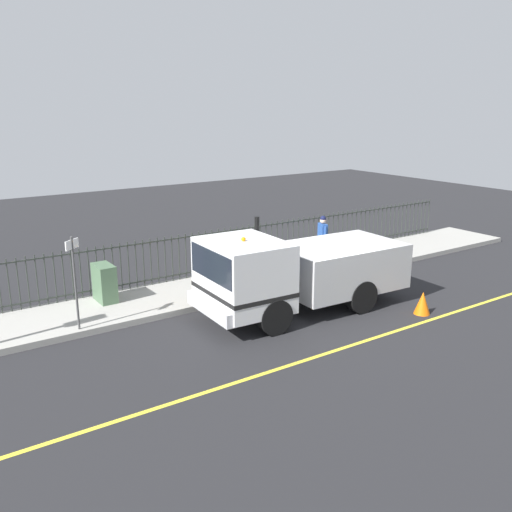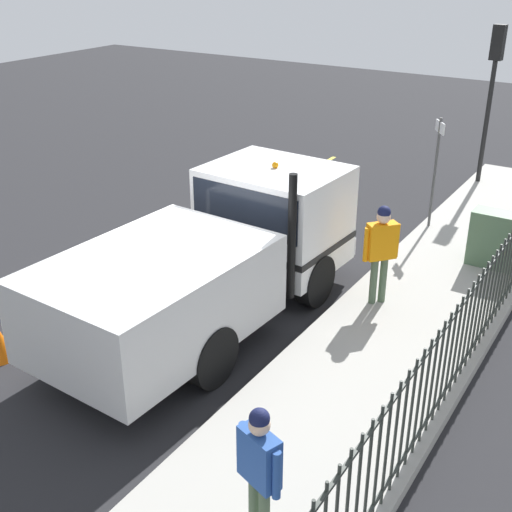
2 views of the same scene
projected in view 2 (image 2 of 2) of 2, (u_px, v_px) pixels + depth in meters
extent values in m
plane|color=#232326|center=(181.00, 334.00, 11.19)|extent=(52.33, 52.33, 0.00)
cube|color=#A3A099|center=(354.00, 391.00, 9.61)|extent=(2.67, 23.79, 0.17)
cube|color=yellow|center=(78.00, 297.00, 12.36)|extent=(0.12, 21.41, 0.01)
cube|color=white|center=(275.00, 215.00, 12.33)|extent=(2.48, 2.05, 1.83)
cube|color=black|center=(275.00, 195.00, 12.16)|extent=(2.29, 2.08, 0.80)
cube|color=silver|center=(154.00, 296.00, 10.01)|extent=(2.56, 3.75, 1.32)
cube|color=silver|center=(303.00, 235.00, 13.43)|extent=(2.28, 0.31, 0.36)
cube|color=black|center=(274.00, 235.00, 12.50)|extent=(2.51, 2.07, 0.12)
cylinder|color=black|center=(220.00, 251.00, 13.06)|extent=(0.35, 0.97, 0.96)
cylinder|color=black|center=(315.00, 280.00, 11.94)|extent=(0.35, 0.97, 0.96)
cylinder|color=black|center=(108.00, 314.00, 10.85)|extent=(0.35, 0.97, 0.96)
cylinder|color=black|center=(211.00, 356.00, 9.73)|extent=(0.35, 0.97, 0.96)
sphere|color=orange|center=(275.00, 165.00, 11.92)|extent=(0.12, 0.12, 0.12)
cylinder|color=black|center=(292.00, 238.00, 10.91)|extent=(0.14, 0.14, 2.19)
cube|color=orange|center=(382.00, 241.00, 11.35)|extent=(0.51, 0.54, 0.64)
sphere|color=beige|center=(384.00, 217.00, 11.16)|extent=(0.24, 0.24, 0.24)
sphere|color=#14193F|center=(384.00, 212.00, 11.13)|extent=(0.23, 0.23, 0.23)
cylinder|color=#4C6047|center=(383.00, 279.00, 11.69)|extent=(0.13, 0.13, 0.86)
cylinder|color=#4C6047|center=(373.00, 281.00, 11.64)|extent=(0.13, 0.13, 0.86)
cylinder|color=orange|center=(397.00, 241.00, 11.44)|extent=(0.09, 0.09, 0.61)
cylinder|color=orange|center=(366.00, 245.00, 11.28)|extent=(0.09, 0.09, 0.61)
cube|color=#264C99|center=(259.00, 458.00, 6.66)|extent=(0.52, 0.36, 0.60)
sphere|color=beige|center=(259.00, 425.00, 6.49)|extent=(0.22, 0.22, 0.22)
sphere|color=#14193F|center=(259.00, 418.00, 6.45)|extent=(0.21, 0.21, 0.21)
cylinder|color=#4C6047|center=(254.00, 505.00, 7.02)|extent=(0.12, 0.12, 0.80)
cylinder|color=#264C99|center=(277.00, 475.00, 6.48)|extent=(0.09, 0.09, 0.57)
cylinder|color=#264C99|center=(243.00, 445.00, 6.86)|extent=(0.09, 0.09, 0.57)
cylinder|color=#2D332D|center=(347.00, 510.00, 6.48)|extent=(0.04, 0.04, 1.53)
cylinder|color=#2D332D|center=(358.00, 494.00, 6.67)|extent=(0.04, 0.04, 1.53)
cylinder|color=#2D332D|center=(368.00, 479.00, 6.86)|extent=(0.04, 0.04, 1.53)
cylinder|color=#2D332D|center=(377.00, 464.00, 7.05)|extent=(0.04, 0.04, 1.53)
cylinder|color=#2D332D|center=(386.00, 451.00, 7.24)|extent=(0.04, 0.04, 1.53)
cylinder|color=#2D332D|center=(395.00, 438.00, 7.43)|extent=(0.04, 0.04, 1.53)
cylinder|color=#2D332D|center=(403.00, 425.00, 7.62)|extent=(0.04, 0.04, 1.53)
cylinder|color=#2D332D|center=(411.00, 413.00, 7.82)|extent=(0.04, 0.04, 1.53)
cylinder|color=#2D332D|center=(418.00, 402.00, 8.01)|extent=(0.04, 0.04, 1.53)
cylinder|color=#2D332D|center=(425.00, 392.00, 8.20)|extent=(0.04, 0.04, 1.53)
cylinder|color=#2D332D|center=(432.00, 382.00, 8.39)|extent=(0.04, 0.04, 1.53)
cylinder|color=#2D332D|center=(439.00, 372.00, 8.58)|extent=(0.04, 0.04, 1.53)
cylinder|color=#2D332D|center=(445.00, 363.00, 8.77)|extent=(0.04, 0.04, 1.53)
cylinder|color=#2D332D|center=(451.00, 354.00, 8.96)|extent=(0.04, 0.04, 1.53)
cylinder|color=#2D332D|center=(456.00, 345.00, 9.15)|extent=(0.04, 0.04, 1.53)
cylinder|color=#2D332D|center=(462.00, 337.00, 9.34)|extent=(0.04, 0.04, 1.53)
cylinder|color=#2D332D|center=(467.00, 329.00, 9.53)|extent=(0.04, 0.04, 1.53)
cylinder|color=#2D332D|center=(472.00, 322.00, 9.73)|extent=(0.04, 0.04, 1.53)
cylinder|color=#2D332D|center=(477.00, 314.00, 9.92)|extent=(0.04, 0.04, 1.53)
cylinder|color=#2D332D|center=(481.00, 307.00, 10.11)|extent=(0.04, 0.04, 1.53)
cylinder|color=#2D332D|center=(486.00, 301.00, 10.30)|extent=(0.04, 0.04, 1.53)
cylinder|color=#2D332D|center=(490.00, 294.00, 10.49)|extent=(0.04, 0.04, 1.53)
cylinder|color=#2D332D|center=(494.00, 288.00, 10.68)|extent=(0.04, 0.04, 1.53)
cylinder|color=#2D332D|center=(498.00, 282.00, 10.87)|extent=(0.04, 0.04, 1.53)
cylinder|color=#2D332D|center=(502.00, 276.00, 11.06)|extent=(0.04, 0.04, 1.53)
cylinder|color=#2D332D|center=(506.00, 270.00, 11.25)|extent=(0.04, 0.04, 1.53)
cylinder|color=#2D332D|center=(509.00, 265.00, 11.44)|extent=(0.04, 0.04, 1.53)
cube|color=#2D332D|center=(448.00, 325.00, 8.40)|extent=(0.04, 20.22, 0.04)
cube|color=#2D332D|center=(437.00, 403.00, 8.92)|extent=(0.04, 20.22, 0.04)
cylinder|color=black|center=(489.00, 106.00, 17.08)|extent=(0.12, 0.12, 4.01)
cube|color=black|center=(498.00, 42.00, 16.42)|extent=(0.33, 0.25, 0.85)
sphere|color=red|center=(500.00, 32.00, 16.31)|extent=(0.16, 0.16, 0.16)
sphere|color=yellow|center=(498.00, 42.00, 16.42)|extent=(0.16, 0.16, 0.16)
sphere|color=green|center=(497.00, 53.00, 16.52)|extent=(0.16, 0.16, 0.16)
cube|color=#4C6B4C|center=(493.00, 239.00, 13.00)|extent=(0.89, 0.48, 1.11)
cylinder|color=#4C4C4C|center=(435.00, 174.00, 14.55)|extent=(0.06, 0.06, 2.46)
cube|color=white|center=(440.00, 127.00, 14.11)|extent=(0.33, 0.42, 0.24)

